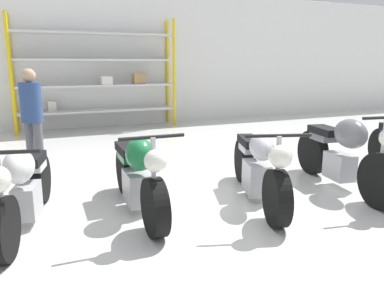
{
  "coord_description": "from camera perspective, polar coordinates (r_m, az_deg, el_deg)",
  "views": [
    {
      "loc": [
        -1.69,
        -3.72,
        1.67
      ],
      "look_at": [
        0.0,
        0.4,
        0.7
      ],
      "focal_mm": 35.0,
      "sensor_mm": 36.0,
      "label": 1
    }
  ],
  "objects": [
    {
      "name": "ground_plane",
      "position": [
        4.42,
        2.0,
        -9.95
      ],
      "size": [
        30.0,
        30.0,
        0.0
      ],
      "primitive_type": "plane",
      "color": "silver"
    },
    {
      "name": "motorcycle_grey",
      "position": [
        5.36,
        22.11,
        -1.31
      ],
      "size": [
        0.63,
        2.13,
        1.08
      ],
      "rotation": [
        0.0,
        0.0,
        -1.73
      ],
      "color": "black",
      "rests_on": "ground_plane"
    },
    {
      "name": "motorcycle_silver",
      "position": [
        4.63,
        10.07,
        -3.47
      ],
      "size": [
        0.92,
        2.08,
        0.97
      ],
      "rotation": [
        0.0,
        0.0,
        -1.87
      ],
      "color": "black",
      "rests_on": "ground_plane"
    },
    {
      "name": "shelving_rack",
      "position": [
        9.91,
        -14.13,
        10.3
      ],
      "size": [
        4.02,
        0.63,
        2.8
      ],
      "color": "yellow",
      "rests_on": "ground_plane"
    },
    {
      "name": "back_wall",
      "position": [
        10.31,
        -13.21,
        12.67
      ],
      "size": [
        30.0,
        0.08,
        3.6
      ],
      "color": "white",
      "rests_on": "ground_plane"
    },
    {
      "name": "motorcycle_green",
      "position": [
        4.26,
        -8.22,
        -4.68
      ],
      "size": [
        0.64,
        1.95,
        1.0
      ],
      "rotation": [
        0.0,
        0.0,
        -1.58
      ],
      "color": "black",
      "rests_on": "ground_plane"
    },
    {
      "name": "motorcycle_white",
      "position": [
        4.18,
        -24.32,
        -5.96
      ],
      "size": [
        0.75,
        1.99,
        0.96
      ],
      "rotation": [
        0.0,
        0.0,
        -1.79
      ],
      "color": "black",
      "rests_on": "ground_plane"
    },
    {
      "name": "person_browsing",
      "position": [
        6.32,
        -23.23,
        4.53
      ],
      "size": [
        0.45,
        0.45,
        1.58
      ],
      "rotation": [
        0.0,
        0.0,
        3.93
      ],
      "color": "#595960",
      "rests_on": "ground_plane"
    }
  ]
}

